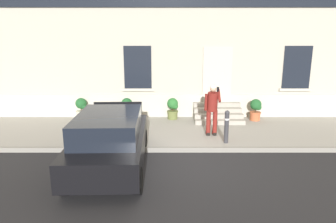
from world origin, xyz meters
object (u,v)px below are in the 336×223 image
planter_cream (82,108)px  planter_terracotta (256,109)px  planter_charcoal (128,108)px  person_on_phone (213,107)px  hatchback_car_black (111,140)px  bollard_near_person (227,126)px  planter_olive (173,108)px

planter_cream → planter_terracotta: same height
planter_charcoal → planter_terracotta: size_ratio=1.00×
person_on_phone → planter_cream: 5.44m
hatchback_car_black → planter_charcoal: bearing=91.8°
hatchback_car_black → bollard_near_person: bearing=25.3°
planter_charcoal → planter_olive: same height
person_on_phone → planter_terracotta: person_on_phone is taller
planter_olive → planter_terracotta: bearing=-3.5°
bollard_near_person → person_on_phone: (-0.36, 0.73, 0.44)m
hatchback_car_black → planter_cream: hatchback_car_black is taller
bollard_near_person → planter_charcoal: (-3.47, 2.88, -0.11)m
hatchback_car_black → planter_olive: size_ratio=4.79×
planter_olive → hatchback_car_black: bearing=-110.9°
hatchback_car_black → person_on_phone: size_ratio=2.35×
planter_charcoal → hatchback_car_black: bearing=-88.2°
bollard_near_person → person_on_phone: size_ratio=0.60×
hatchback_car_black → planter_terracotta: hatchback_car_black is taller
hatchback_car_black → planter_olive: 4.77m
person_on_phone → planter_charcoal: person_on_phone is taller
hatchback_car_black → planter_olive: (1.70, 4.46, -0.18)m
hatchback_car_black → planter_olive: hatchback_car_black is taller
person_on_phone → planter_cream: size_ratio=2.03×
planter_charcoal → planter_terracotta: (5.13, -0.20, 0.00)m
hatchback_car_black → planter_terracotta: (4.99, 4.26, -0.18)m
hatchback_car_black → planter_cream: (-1.98, 4.47, -0.18)m
planter_olive → planter_terracotta: same height
planter_charcoal → planter_olive: bearing=-0.0°
person_on_phone → planter_charcoal: 3.82m
bollard_near_person → planter_terracotta: 3.16m
planter_charcoal → planter_terracotta: same height
planter_terracotta → hatchback_car_black: bearing=-139.6°
planter_cream → planter_terracotta: bearing=-1.7°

